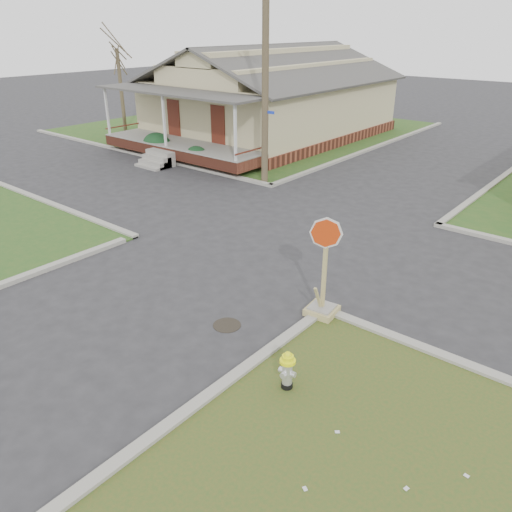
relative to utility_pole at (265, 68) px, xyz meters
The scene contains 11 objects.
ground 10.89m from the utility_pole, 64.74° to the right, with size 120.00×120.00×0.00m, color #28272A.
verge_far_left 13.48m from the utility_pole, 134.04° to the left, with size 19.00×19.00×0.05m, color #254D1B.
curbs 7.39m from the utility_pole, 42.88° to the right, with size 80.00×40.00×0.12m, color gray, non-canonical shape.
manhole 12.29m from the utility_pole, 55.75° to the right, with size 0.64×0.64×0.01m, color black.
corner_house 9.99m from the utility_pole, 126.69° to the left, with size 10.10×15.50×5.30m.
utility_pole is the anchor object (origin of this frame).
tree_far_left 14.31m from the utility_pole, 167.34° to the left, with size 0.22×0.22×4.90m, color #473A29.
fire_hydrant 14.15m from the utility_pole, 49.64° to the right, with size 0.30×0.30×0.80m.
stop_sign 11.69m from the utility_pole, 44.36° to the right, with size 0.69×0.67×2.43m.
hedge_left 8.20m from the utility_pole, behind, with size 1.53×1.25×1.17m, color #133419.
hedge_right 5.84m from the utility_pole, behind, with size 1.31×1.07×1.00m, color #133419.
Camera 1 is at (8.85, -7.53, 6.24)m, focal length 35.00 mm.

